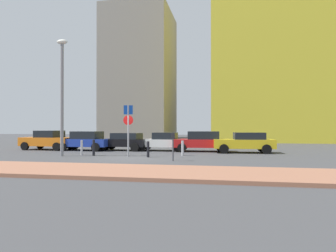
{
  "coord_description": "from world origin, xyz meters",
  "views": [
    {
      "loc": [
        5.24,
        -16.98,
        1.75
      ],
      "look_at": [
        1.36,
        3.62,
        1.87
      ],
      "focal_mm": 32.73,
      "sensor_mm": 36.0,
      "label": 1
    }
  ],
  "objects_px": {
    "street_lamp": "(62,88)",
    "traffic_bollard_near": "(183,148)",
    "traffic_bollard_far": "(148,149)",
    "parked_car_orange": "(48,140)",
    "parking_meter": "(173,143)",
    "parked_car_white": "(163,141)",
    "parked_car_red": "(202,141)",
    "traffic_bollard_mid": "(94,148)",
    "parked_car_yellow": "(245,142)",
    "parked_car_black": "(124,141)",
    "traffic_bollard_edge": "(82,148)",
    "parked_car_blue": "(85,140)",
    "parking_sign_post": "(128,124)"
  },
  "relations": [
    {
      "from": "street_lamp",
      "to": "traffic_bollard_far",
      "type": "xyz_separation_m",
      "value": [
        5.42,
        0.28,
        -3.77
      ]
    },
    {
      "from": "parking_sign_post",
      "to": "traffic_bollard_edge",
      "type": "relative_size",
      "value": 3.27
    },
    {
      "from": "parked_car_red",
      "to": "traffic_bollard_mid",
      "type": "distance_m",
      "value": 7.94
    },
    {
      "from": "parked_car_orange",
      "to": "parking_meter",
      "type": "relative_size",
      "value": 2.94
    },
    {
      "from": "traffic_bollard_edge",
      "to": "parking_sign_post",
      "type": "bearing_deg",
      "value": -8.26
    },
    {
      "from": "parked_car_orange",
      "to": "traffic_bollard_mid",
      "type": "relative_size",
      "value": 4.28
    },
    {
      "from": "street_lamp",
      "to": "parking_meter",
      "type": "bearing_deg",
      "value": -11.13
    },
    {
      "from": "parking_meter",
      "to": "traffic_bollard_near",
      "type": "height_order",
      "value": "parking_meter"
    },
    {
      "from": "parked_car_black",
      "to": "traffic_bollard_far",
      "type": "relative_size",
      "value": 4.28
    },
    {
      "from": "parked_car_blue",
      "to": "traffic_bollard_edge",
      "type": "xyz_separation_m",
      "value": [
        1.57,
        -3.79,
        -0.29
      ]
    },
    {
      "from": "parked_car_orange",
      "to": "traffic_bollard_far",
      "type": "bearing_deg",
      "value": -26.02
    },
    {
      "from": "parked_car_black",
      "to": "parking_meter",
      "type": "distance_m",
      "value": 8.34
    },
    {
      "from": "traffic_bollard_far",
      "to": "parked_car_orange",
      "type": "bearing_deg",
      "value": 153.98
    },
    {
      "from": "parking_sign_post",
      "to": "traffic_bollard_mid",
      "type": "relative_size",
      "value": 3.14
    },
    {
      "from": "parked_car_black",
      "to": "parked_car_yellow",
      "type": "xyz_separation_m",
      "value": [
        9.06,
        -0.55,
        0.02
      ]
    },
    {
      "from": "parked_car_blue",
      "to": "parking_sign_post",
      "type": "relative_size",
      "value": 1.29
    },
    {
      "from": "parking_meter",
      "to": "traffic_bollard_mid",
      "type": "bearing_deg",
      "value": 158.3
    },
    {
      "from": "parked_car_black",
      "to": "street_lamp",
      "type": "distance_m",
      "value": 6.69
    },
    {
      "from": "street_lamp",
      "to": "traffic_bollard_edge",
      "type": "xyz_separation_m",
      "value": [
        0.86,
        0.92,
        -3.76
      ]
    },
    {
      "from": "parked_car_red",
      "to": "traffic_bollard_near",
      "type": "bearing_deg",
      "value": -104.72
    },
    {
      "from": "traffic_bollard_mid",
      "to": "parked_car_red",
      "type": "bearing_deg",
      "value": 35.28
    },
    {
      "from": "parked_car_yellow",
      "to": "traffic_bollard_edge",
      "type": "distance_m",
      "value": 11.07
    },
    {
      "from": "parked_car_red",
      "to": "traffic_bollard_mid",
      "type": "bearing_deg",
      "value": -144.72
    },
    {
      "from": "parked_car_white",
      "to": "traffic_bollard_far",
      "type": "bearing_deg",
      "value": -87.93
    },
    {
      "from": "parked_car_white",
      "to": "parked_car_black",
      "type": "bearing_deg",
      "value": -175.93
    },
    {
      "from": "parked_car_black",
      "to": "street_lamp",
      "type": "height_order",
      "value": "street_lamp"
    },
    {
      "from": "parking_meter",
      "to": "parked_car_red",
      "type": "bearing_deg",
      "value": 81.35
    },
    {
      "from": "parked_car_white",
      "to": "parked_car_blue",
      "type": "bearing_deg",
      "value": -172.82
    },
    {
      "from": "parked_car_blue",
      "to": "parked_car_black",
      "type": "bearing_deg",
      "value": 10.35
    },
    {
      "from": "street_lamp",
      "to": "traffic_bollard_edge",
      "type": "distance_m",
      "value": 3.96
    },
    {
      "from": "traffic_bollard_mid",
      "to": "traffic_bollard_near",
      "type": "bearing_deg",
      "value": 9.94
    },
    {
      "from": "parked_car_black",
      "to": "parked_car_red",
      "type": "distance_m",
      "value": 6.03
    },
    {
      "from": "parked_car_white",
      "to": "traffic_bollard_near",
      "type": "xyz_separation_m",
      "value": [
        2.06,
        -3.74,
        -0.24
      ]
    },
    {
      "from": "parked_car_blue",
      "to": "parked_car_white",
      "type": "height_order",
      "value": "parked_car_blue"
    },
    {
      "from": "parking_meter",
      "to": "parked_car_yellow",
      "type": "bearing_deg",
      "value": 56.42
    },
    {
      "from": "parking_sign_post",
      "to": "parking_meter",
      "type": "bearing_deg",
      "value": -31.2
    },
    {
      "from": "parked_car_white",
      "to": "parked_car_yellow",
      "type": "xyz_separation_m",
      "value": [
        6.04,
        -0.77,
        0.04
      ]
    },
    {
      "from": "parked_car_black",
      "to": "traffic_bollard_far",
      "type": "height_order",
      "value": "parked_car_black"
    },
    {
      "from": "street_lamp",
      "to": "parked_car_red",
      "type": "bearing_deg",
      "value": 32.92
    },
    {
      "from": "parked_car_blue",
      "to": "street_lamp",
      "type": "distance_m",
      "value": 5.89
    },
    {
      "from": "parking_sign_post",
      "to": "street_lamp",
      "type": "height_order",
      "value": "street_lamp"
    },
    {
      "from": "parked_car_black",
      "to": "traffic_bollard_mid",
      "type": "bearing_deg",
      "value": -95.64
    },
    {
      "from": "parked_car_red",
      "to": "parking_sign_post",
      "type": "xyz_separation_m",
      "value": [
        -4.1,
        -4.89,
        1.2
      ]
    },
    {
      "from": "street_lamp",
      "to": "parked_car_orange",
      "type": "bearing_deg",
      "value": 129.15
    },
    {
      "from": "parked_car_white",
      "to": "parked_car_red",
      "type": "bearing_deg",
      "value": -2.43
    },
    {
      "from": "traffic_bollard_near",
      "to": "traffic_bollard_far",
      "type": "distance_m",
      "value": 2.36
    },
    {
      "from": "parked_car_white",
      "to": "traffic_bollard_edge",
      "type": "xyz_separation_m",
      "value": [
        -4.37,
        -4.54,
        -0.23
      ]
    },
    {
      "from": "street_lamp",
      "to": "traffic_bollard_near",
      "type": "relative_size",
      "value": 7.63
    },
    {
      "from": "parking_meter",
      "to": "traffic_bollard_far",
      "type": "xyz_separation_m",
      "value": [
        -1.79,
        1.7,
        -0.47
      ]
    },
    {
      "from": "parked_car_black",
      "to": "parked_car_yellow",
      "type": "bearing_deg",
      "value": -3.48
    }
  ]
}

